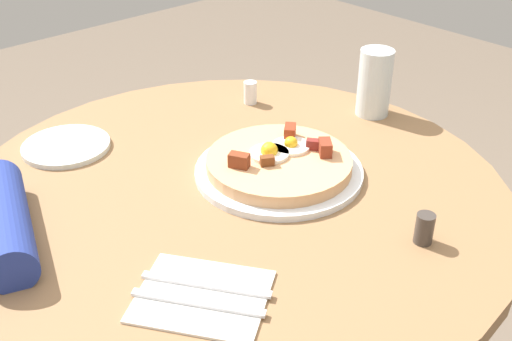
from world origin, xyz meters
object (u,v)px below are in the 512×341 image
object	(u,v)px
bread_plate	(66,146)
fork	(198,303)
water_glass	(375,83)
pepper_shaker	(424,228)
knife	(206,285)
breakfast_pizza	(279,161)
pizza_plate	(279,171)
salt_shaker	(250,93)
dining_table	(234,269)

from	to	relation	value
bread_plate	fork	size ratio (longest dim) A/B	0.90
water_glass	pepper_shaker	distance (m)	0.44
knife	pepper_shaker	size ratio (longest dim) A/B	3.74
bread_plate	fork	distance (m)	0.51
fork	pepper_shaker	xyz separation A→B (m)	(0.12, 0.33, 0.02)
breakfast_pizza	water_glass	world-z (taller)	water_glass
breakfast_pizza	water_glass	xyz separation A→B (m)	(-0.04, 0.31, 0.04)
pizza_plate	salt_shaker	world-z (taller)	salt_shaker
dining_table	water_glass	world-z (taller)	water_glass
bread_plate	knife	xyz separation A→B (m)	(0.48, -0.05, 0.00)
knife	dining_table	bearing A→B (deg)	97.25
knife	pepper_shaker	distance (m)	0.33
bread_plate	water_glass	distance (m)	0.62
fork	water_glass	xyz separation A→B (m)	(-0.21, 0.62, 0.06)
breakfast_pizza	salt_shaker	xyz separation A→B (m)	(-0.25, 0.16, -0.00)
pizza_plate	pepper_shaker	world-z (taller)	pepper_shaker
pizza_plate	knife	xyz separation A→B (m)	(0.15, -0.28, 0.00)
salt_shaker	fork	bearing A→B (deg)	-48.26
pepper_shaker	knife	bearing A→B (deg)	-114.35
pizza_plate	dining_table	bearing A→B (deg)	-104.29
dining_table	knife	xyz separation A→B (m)	(0.17, -0.19, 0.18)
knife	pepper_shaker	bearing A→B (deg)	31.54
bread_plate	knife	size ratio (longest dim) A/B	0.90
pepper_shaker	water_glass	bearing A→B (deg)	138.41
water_glass	pepper_shaker	xyz separation A→B (m)	(0.33, -0.29, -0.04)
pizza_plate	fork	size ratio (longest dim) A/B	1.62
knife	bread_plate	bearing A→B (deg)	139.89
fork	salt_shaker	xyz separation A→B (m)	(-0.42, 0.47, 0.02)
fork	salt_shaker	size ratio (longest dim) A/B	3.75
breakfast_pizza	pepper_shaker	bearing A→B (deg)	4.09
knife	water_glass	world-z (taller)	water_glass
water_glass	salt_shaker	distance (m)	0.26
breakfast_pizza	bread_plate	distance (m)	0.41
pepper_shaker	fork	bearing A→B (deg)	-109.32
breakfast_pizza	bread_plate	size ratio (longest dim) A/B	1.55
dining_table	breakfast_pizza	world-z (taller)	breakfast_pizza
fork	pepper_shaker	distance (m)	0.35
fork	breakfast_pizza	bearing A→B (deg)	84.25
bread_plate	knife	world-z (taller)	bread_plate
bread_plate	knife	distance (m)	0.48
dining_table	pizza_plate	distance (m)	0.20
water_glass	pepper_shaker	bearing A→B (deg)	-41.59
bread_plate	water_glass	xyz separation A→B (m)	(0.29, 0.54, 0.06)
pizza_plate	fork	bearing A→B (deg)	-61.63
bread_plate	pepper_shaker	bearing A→B (deg)	22.06
salt_shaker	pizza_plate	bearing A→B (deg)	-32.55
dining_table	water_glass	bearing A→B (deg)	93.14
dining_table	water_glass	xyz separation A→B (m)	(-0.02, 0.40, 0.25)
salt_shaker	knife	bearing A→B (deg)	-47.80
bread_plate	knife	bearing A→B (deg)	-6.00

